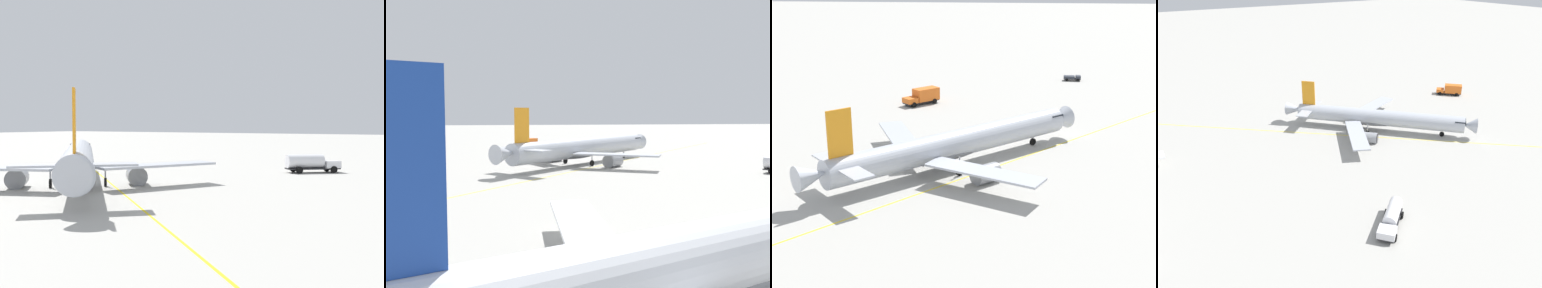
% 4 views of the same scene
% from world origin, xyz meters
% --- Properties ---
extents(ground_plane, '(600.00, 600.00, 0.00)m').
position_xyz_m(ground_plane, '(0.00, 0.00, 0.00)').
color(ground_plane, '#ADAAA3').
extents(airliner_main, '(35.34, 33.73, 10.99)m').
position_xyz_m(airliner_main, '(-0.20, 1.24, 3.05)').
color(airliner_main, '#B2B7C1').
rests_on(airliner_main, ground_plane).
extents(catering_truck_truck, '(7.06, 6.94, 3.10)m').
position_xyz_m(catering_truck_truck, '(9.40, -34.10, 1.66)').
color(catering_truck_truck, '#232326').
rests_on(catering_truck_truck, ground_plane).
extents(baggage_truck_truck, '(3.99, 2.18, 1.22)m').
position_xyz_m(baggage_truck_truck, '(-22.00, -59.52, 0.71)').
color(baggage_truck_truck, '#232326').
rests_on(baggage_truck_truck, ground_plane).
extents(taxiway_centreline, '(98.13, 112.67, 0.01)m').
position_xyz_m(taxiway_centreline, '(-3.75, 3.50, 0.00)').
color(taxiway_centreline, yellow).
rests_on(taxiway_centreline, ground_plane).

